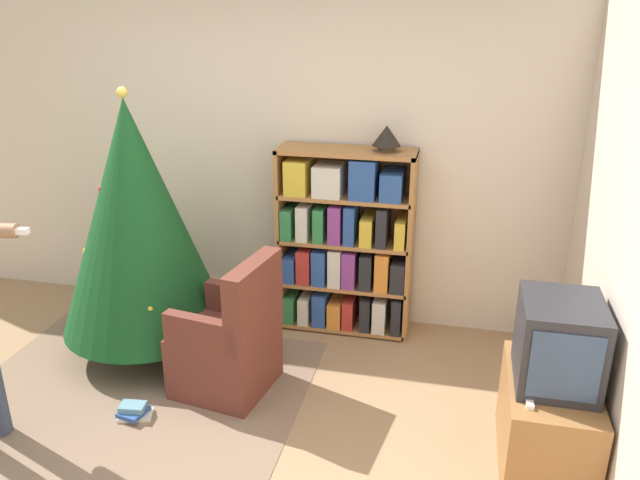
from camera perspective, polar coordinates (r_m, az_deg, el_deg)
The scene contains 12 objects.
ground_plane at distance 3.70m, azimuth -12.71°, elevation -19.58°, with size 14.00×14.00×0.00m, color #9E7A56.
wall_back at distance 4.81m, azimuth -3.84°, elevation 8.02°, with size 8.00×0.10×2.60m.
area_rug at distance 4.18m, azimuth -17.91°, elevation -14.69°, with size 2.16×2.19×0.01m.
bookshelf at distance 4.63m, azimuth 2.29°, elevation -0.39°, with size 0.99×0.33×1.40m.
tv_stand at distance 3.68m, azimuth 19.97°, elevation -15.47°, with size 0.45×0.76×0.53m.
television at distance 3.42m, azimuth 21.00°, elevation -8.78°, with size 0.40×0.47×0.46m.
game_remote at distance 3.32m, azimuth 18.60°, elevation -13.79°, with size 0.04×0.12×0.02m.
christmas_tree at distance 4.38m, azimuth -16.47°, elevation 1.95°, with size 1.14×1.14×1.88m.
armchair at distance 4.08m, azimuth -8.23°, elevation -9.41°, with size 0.65×0.64×0.92m.
table_lamp at distance 4.37m, azimuth 6.12°, elevation 9.37°, with size 0.20×0.20×0.18m.
book_pile_near_tree at distance 4.30m, azimuth -11.42°, elevation -12.06°, with size 0.24×0.19×0.13m.
book_pile_by_chair at distance 4.09m, azimuth -16.64°, elevation -14.81°, with size 0.23×0.18×0.09m.
Camera 1 is at (1.36, -2.49, 2.37)m, focal length 35.00 mm.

